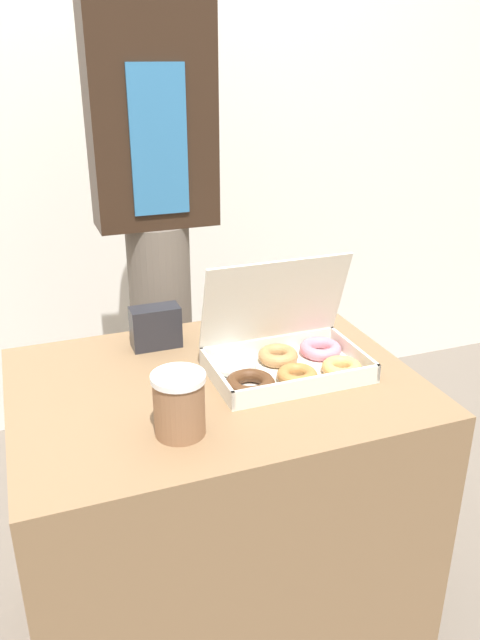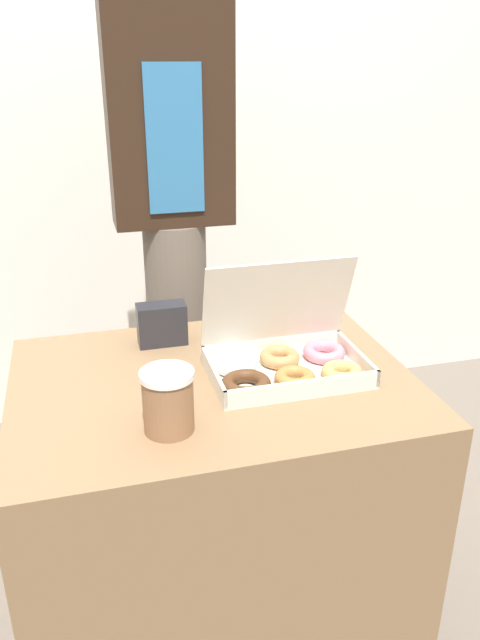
# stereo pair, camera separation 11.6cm
# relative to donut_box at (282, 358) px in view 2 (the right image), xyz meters

# --- Properties ---
(ground_plane) EXTENTS (14.00, 14.00, 0.00)m
(ground_plane) POSITION_rel_donut_box_xyz_m (-0.16, 0.02, -0.79)
(ground_plane) COLOR #665B51
(wall_back) EXTENTS (10.00, 0.05, 2.60)m
(wall_back) POSITION_rel_donut_box_xyz_m (-0.16, 1.24, 0.51)
(wall_back) COLOR silver
(wall_back) RESTS_ON ground_plane
(table) EXTENTS (0.89, 0.66, 0.75)m
(table) POSITION_rel_donut_box_xyz_m (-0.16, 0.02, -0.41)
(table) COLOR brown
(table) RESTS_ON ground_plane
(donut_box) EXTENTS (0.37, 0.25, 0.26)m
(donut_box) POSITION_rel_donut_box_xyz_m (0.00, 0.00, 0.00)
(donut_box) COLOR silver
(donut_box) RESTS_ON table
(coffee_cup) EXTENTS (0.10, 0.10, 0.13)m
(coffee_cup) POSITION_rel_donut_box_xyz_m (-0.29, -0.16, 0.03)
(coffee_cup) COLOR #8C6042
(coffee_cup) RESTS_ON table
(napkin_holder) EXTENTS (0.12, 0.06, 0.10)m
(napkin_holder) POSITION_rel_donut_box_xyz_m (-0.24, 0.23, 0.01)
(napkin_holder) COLOR #232328
(napkin_holder) RESTS_ON table
(person_customer) EXTENTS (0.34, 0.22, 1.81)m
(person_customer) POSITION_rel_donut_box_xyz_m (-0.14, 0.59, 0.25)
(person_customer) COLOR #665B51
(person_customer) RESTS_ON ground_plane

